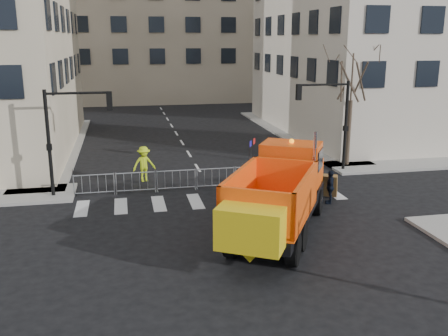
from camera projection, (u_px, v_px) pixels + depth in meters
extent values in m
plane|color=black|center=(244.00, 243.00, 19.48)|extent=(120.00, 120.00, 0.00)
cube|color=gray|center=(207.00, 182.00, 27.53)|extent=(64.00, 5.00, 0.15)
cube|color=gray|center=(151.00, 6.00, 65.81)|extent=(30.00, 18.00, 24.00)
cylinder|color=black|center=(49.00, 145.00, 24.36)|extent=(0.18, 0.18, 5.40)
cylinder|color=black|center=(346.00, 127.00, 29.47)|extent=(0.18, 0.18, 5.40)
cube|color=black|center=(280.00, 210.00, 20.20)|extent=(6.04, 7.92, 0.48)
cylinder|color=black|center=(269.00, 197.00, 23.22)|extent=(0.92, 1.21, 1.18)
cylinder|color=black|center=(317.00, 202.00, 22.51)|extent=(0.92, 1.21, 1.18)
cylinder|color=black|center=(243.00, 228.00, 19.38)|extent=(0.92, 1.21, 1.18)
cylinder|color=black|center=(301.00, 235.00, 18.67)|extent=(0.92, 1.21, 1.18)
cylinder|color=black|center=(232.00, 242.00, 18.10)|extent=(0.92, 1.21, 1.18)
cylinder|color=black|center=(293.00, 250.00, 17.40)|extent=(0.92, 1.21, 1.18)
cube|color=#FF4F0E|center=(296.00, 171.00, 23.16)|extent=(2.81, 2.62, 1.07)
cube|color=#FF4F0E|center=(291.00, 165.00, 21.72)|extent=(3.00, 2.73, 1.93)
cylinder|color=silver|center=(314.00, 162.00, 20.54)|extent=(0.15, 0.15, 2.58)
cube|color=#FF4F0E|center=(272.00, 194.00, 18.54)|extent=(4.71, 5.43, 1.77)
cube|color=yellow|center=(250.00, 229.00, 15.96)|extent=(2.40, 2.01, 1.40)
cube|color=brown|center=(302.00, 183.00, 25.10)|extent=(3.28, 2.27, 1.21)
imported|color=black|center=(281.00, 175.00, 26.04)|extent=(0.74, 0.69, 1.70)
imported|color=black|center=(302.00, 185.00, 24.20)|extent=(0.97, 0.84, 1.69)
imported|color=black|center=(330.00, 187.00, 24.00)|extent=(0.75, 1.04, 1.64)
imported|color=#C2DF1A|center=(144.00, 164.00, 27.19)|extent=(1.39, 1.00, 1.95)
cube|color=maroon|center=(275.00, 175.00, 26.57)|extent=(0.49, 0.45, 1.10)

